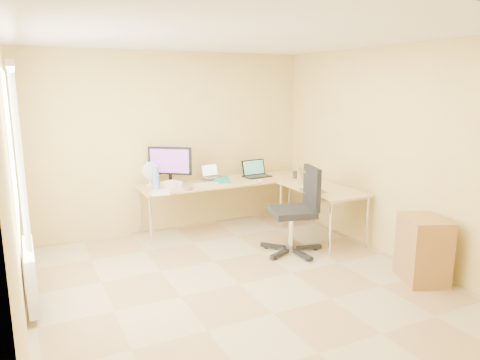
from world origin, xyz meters
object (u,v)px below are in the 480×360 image
mug (180,185)px  cabinet (423,250)px  monitor (170,165)px  laptop_center (212,171)px  desk_return (321,213)px  laptop_black (257,169)px  keyboard (208,183)px  laptop_return (313,182)px  desk_fan (150,175)px  desk_main (228,204)px  office_chair (292,215)px  water_bottle (156,179)px

mug → cabinet: 3.20m
mug → cabinet: (1.92, -2.52, -0.41)m
monitor → cabinet: monitor is taller
laptop_center → desk_return: bearing=-56.9°
laptop_black → keyboard: (-0.87, -0.14, -0.12)m
laptop_return → keyboard: bearing=63.5°
desk_return → laptop_return: laptop_return is taller
desk_fan → laptop_return: (1.87, -1.31, -0.03)m
desk_main → cabinet: desk_main is taller
laptop_center → keyboard: 0.28m
desk_main → keyboard: (-0.35, -0.07, 0.38)m
desk_fan → office_chair: (1.43, -1.48, -0.39)m
monitor → laptop_center: size_ratio=2.16×
laptop_black → desk_fan: size_ratio=1.32×
desk_fan → cabinet: bearing=-71.4°
monitor → office_chair: (1.14, -1.44, -0.50)m
laptop_return → laptop_center: bearing=54.3°
desk_return → office_chair: 0.74m
laptop_return → monitor: bearing=68.0°
office_chair → mug: bearing=147.4°
laptop_black → laptop_center: bearing=169.3°
cabinet → desk_main: bearing=135.7°
monitor → laptop_black: bearing=31.8°
desk_return → desk_fan: desk_fan is taller
laptop_return → cabinet: (0.38, -1.55, -0.49)m
keyboard → desk_return: bearing=-39.7°
desk_main → water_bottle: (-1.13, -0.10, 0.52)m
laptop_black → mug: 1.33m
desk_return → laptop_black: size_ratio=3.17×
laptop_center → laptop_return: 1.55m
water_bottle → desk_fan: 0.30m
desk_main → office_chair: (0.30, -1.28, 0.14)m
desk_return → mug: bearing=153.8°
desk_fan → cabinet: desk_fan is taller
mug → water_bottle: size_ratio=0.29×
monitor → keyboard: size_ratio=1.39×
water_bottle → office_chair: bearing=-39.7°
mug → cabinet: size_ratio=0.12×
desk_return → cabinet: size_ratio=1.78×
laptop_black → keyboard: size_ratio=0.90×
desk_return → cabinet: (0.15, -1.65, -0.01)m
desk_main → desk_return: 1.40m
monitor → desk_fan: bearing=-151.9°
laptop_center → mug: size_ratio=3.21×
office_chair → cabinet: (0.83, -1.37, -0.14)m
mug → laptop_return: (1.54, -0.98, 0.08)m
desk_return → laptop_black: laptop_black is taller
desk_return → keyboard: bearing=145.1°
mug → laptop_center: bearing=22.9°
desk_main → mug: (-0.80, -0.13, 0.41)m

